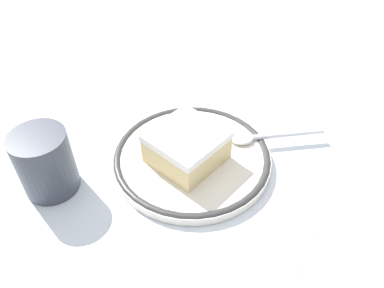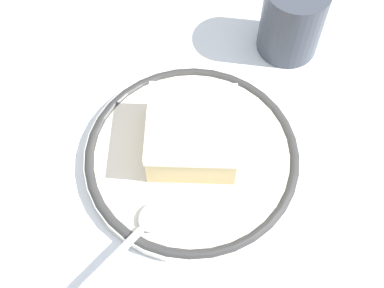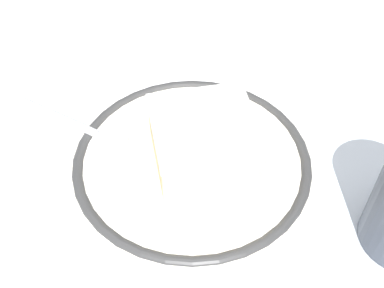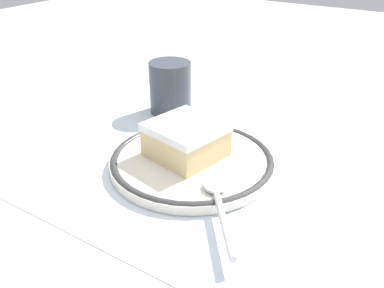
% 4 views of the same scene
% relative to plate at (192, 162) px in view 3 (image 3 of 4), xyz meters
% --- Properties ---
extents(ground_plane, '(2.40, 2.40, 0.00)m').
position_rel_plate_xyz_m(ground_plane, '(0.03, 0.02, -0.01)').
color(ground_plane, '#B7B2A8').
extents(placemat, '(0.56, 0.41, 0.00)m').
position_rel_plate_xyz_m(placemat, '(0.03, 0.02, -0.01)').
color(placemat, silver).
rests_on(placemat, ground_plane).
extents(plate, '(0.21, 0.21, 0.01)m').
position_rel_plate_xyz_m(plate, '(0.00, 0.00, 0.00)').
color(plate, silver).
rests_on(plate, placemat).
extents(cake_slice, '(0.10, 0.10, 0.05)m').
position_rel_plate_xyz_m(cake_slice, '(-0.01, 0.00, 0.03)').
color(cake_slice, beige).
rests_on(cake_slice, plate).
extents(spoon, '(0.10, 0.12, 0.01)m').
position_rel_plate_xyz_m(spoon, '(0.08, -0.07, 0.01)').
color(spoon, silver).
rests_on(spoon, plate).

